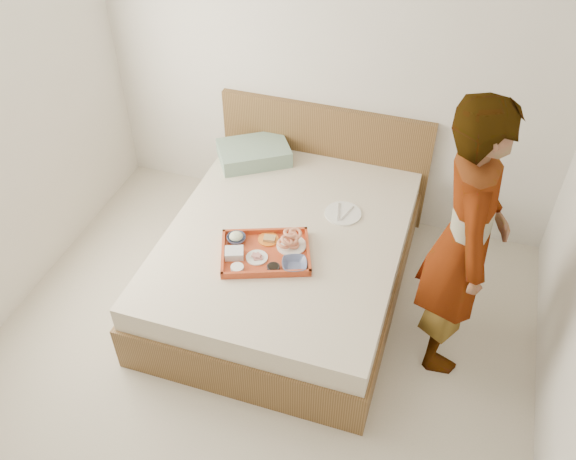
# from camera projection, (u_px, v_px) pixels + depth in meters

# --- Properties ---
(ground) EXTENTS (3.50, 4.00, 0.01)m
(ground) POSITION_uv_depth(u_px,v_px,m) (236.00, 400.00, 3.75)
(ground) COLOR beige
(ground) RESTS_ON ground
(wall_back) EXTENTS (3.50, 0.01, 2.60)m
(wall_back) POSITION_uv_depth(u_px,v_px,m) (330.00, 61.00, 4.30)
(wall_back) COLOR silver
(wall_back) RESTS_ON ground
(bed) EXTENTS (1.65, 2.00, 0.53)m
(bed) POSITION_uv_depth(u_px,v_px,m) (286.00, 260.00, 4.28)
(bed) COLOR brown
(bed) RESTS_ON ground
(headboard) EXTENTS (1.65, 0.06, 0.95)m
(headboard) POSITION_uv_depth(u_px,v_px,m) (324.00, 159.00, 4.83)
(headboard) COLOR brown
(headboard) RESTS_ON ground
(pillow) EXTENTS (0.64, 0.59, 0.13)m
(pillow) POSITION_uv_depth(u_px,v_px,m) (254.00, 153.00, 4.69)
(pillow) COLOR gray
(pillow) RESTS_ON bed
(tray) EXTENTS (0.67, 0.58, 0.05)m
(tray) POSITION_uv_depth(u_px,v_px,m) (266.00, 252.00, 3.93)
(tray) COLOR #C04914
(tray) RESTS_ON bed
(prawn_plate) EXTENTS (0.25, 0.25, 0.01)m
(prawn_plate) POSITION_uv_depth(u_px,v_px,m) (291.00, 245.00, 3.98)
(prawn_plate) COLOR white
(prawn_plate) RESTS_ON tray
(navy_bowl_big) EXTENTS (0.21, 0.21, 0.04)m
(navy_bowl_big) POSITION_uv_depth(u_px,v_px,m) (295.00, 265.00, 3.83)
(navy_bowl_big) COLOR #172047
(navy_bowl_big) RESTS_ON tray
(sauce_dish) EXTENTS (0.11, 0.11, 0.03)m
(sauce_dish) POSITION_uv_depth(u_px,v_px,m) (273.00, 268.00, 3.81)
(sauce_dish) COLOR black
(sauce_dish) RESTS_ON tray
(meat_plate) EXTENTS (0.18, 0.18, 0.01)m
(meat_plate) POSITION_uv_depth(u_px,v_px,m) (257.00, 258.00, 3.90)
(meat_plate) COLOR white
(meat_plate) RESTS_ON tray
(bread_plate) EXTENTS (0.18, 0.18, 0.01)m
(bread_plate) POSITION_uv_depth(u_px,v_px,m) (268.00, 239.00, 4.03)
(bread_plate) COLOR orange
(bread_plate) RESTS_ON tray
(salad_bowl) EXTENTS (0.16, 0.16, 0.04)m
(salad_bowl) POSITION_uv_depth(u_px,v_px,m) (236.00, 239.00, 4.01)
(salad_bowl) COLOR #172047
(salad_bowl) RESTS_ON tray
(plastic_tub) EXTENTS (0.14, 0.13, 0.05)m
(plastic_tub) POSITION_uv_depth(u_px,v_px,m) (234.00, 253.00, 3.90)
(plastic_tub) COLOR silver
(plastic_tub) RESTS_ON tray
(cheese_round) EXTENTS (0.11, 0.11, 0.03)m
(cheese_round) POSITION_uv_depth(u_px,v_px,m) (237.00, 268.00, 3.81)
(cheese_round) COLOR white
(cheese_round) RESTS_ON tray
(dinner_plate) EXTENTS (0.28, 0.28, 0.01)m
(dinner_plate) POSITION_uv_depth(u_px,v_px,m) (343.00, 213.00, 4.24)
(dinner_plate) COLOR white
(dinner_plate) RESTS_ON bed
(person) EXTENTS (0.53, 0.73, 1.86)m
(person) POSITION_uv_depth(u_px,v_px,m) (465.00, 242.00, 3.45)
(person) COLOR beige
(person) RESTS_ON ground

